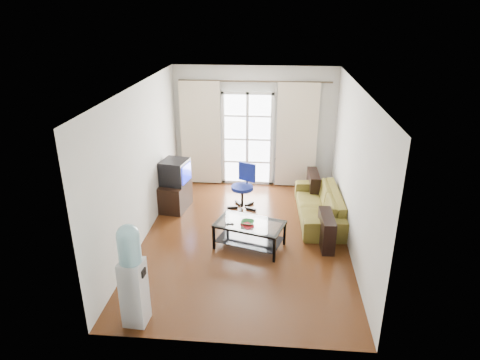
% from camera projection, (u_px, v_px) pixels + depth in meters
% --- Properties ---
extents(floor, '(5.20, 5.20, 0.00)m').
position_uv_depth(floor, '(245.00, 238.00, 7.70)').
color(floor, '#522C13').
rests_on(floor, ground).
extents(ceiling, '(5.20, 5.20, 0.00)m').
position_uv_depth(ceiling, '(246.00, 87.00, 6.67)').
color(ceiling, white).
rests_on(ceiling, wall_back).
extents(wall_back, '(3.60, 0.02, 2.70)m').
position_uv_depth(wall_back, '(254.00, 127.00, 9.58)').
color(wall_back, silver).
rests_on(wall_back, floor).
extents(wall_front, '(3.60, 0.02, 2.70)m').
position_uv_depth(wall_front, '(228.00, 250.00, 4.79)').
color(wall_front, silver).
rests_on(wall_front, floor).
extents(wall_left, '(0.02, 5.20, 2.70)m').
position_uv_depth(wall_left, '(141.00, 165.00, 7.33)').
color(wall_left, silver).
rests_on(wall_left, floor).
extents(wall_right, '(0.02, 5.20, 2.70)m').
position_uv_depth(wall_right, '(354.00, 171.00, 7.04)').
color(wall_right, silver).
rests_on(wall_right, floor).
extents(french_door, '(1.16, 0.06, 2.15)m').
position_uv_depth(french_door, '(247.00, 139.00, 9.64)').
color(french_door, white).
rests_on(french_door, wall_back).
extents(curtain_rod, '(3.30, 0.04, 0.04)m').
position_uv_depth(curtain_rod, '(255.00, 81.00, 9.09)').
color(curtain_rod, '#4C3F2D').
rests_on(curtain_rod, wall_back).
extents(curtain_left, '(0.90, 0.07, 2.35)m').
position_uv_depth(curtain_left, '(201.00, 134.00, 9.62)').
color(curtain_left, beige).
rests_on(curtain_left, curtain_rod).
extents(curtain_right, '(0.90, 0.07, 2.35)m').
position_uv_depth(curtain_right, '(297.00, 136.00, 9.45)').
color(curtain_right, beige).
rests_on(curtain_right, curtain_rod).
extents(radiator, '(0.64, 0.12, 0.64)m').
position_uv_depth(radiator, '(288.00, 172.00, 9.81)').
color(radiator, '#98999B').
rests_on(radiator, floor).
extents(sofa, '(2.05, 0.95, 0.58)m').
position_uv_depth(sofa, '(319.00, 205.00, 8.30)').
color(sofa, olive).
rests_on(sofa, floor).
extents(coffee_table, '(1.28, 0.95, 0.46)m').
position_uv_depth(coffee_table, '(250.00, 232.00, 7.31)').
color(coffee_table, silver).
rests_on(coffee_table, floor).
extents(bowl, '(0.30, 0.30, 0.06)m').
position_uv_depth(bowl, '(248.00, 223.00, 7.20)').
color(bowl, green).
rests_on(bowl, coffee_table).
extents(book, '(0.36, 0.36, 0.02)m').
position_uv_depth(book, '(244.00, 227.00, 7.10)').
color(book, maroon).
rests_on(book, coffee_table).
extents(remote, '(0.15, 0.08, 0.02)m').
position_uv_depth(remote, '(229.00, 224.00, 7.20)').
color(remote, black).
rests_on(remote, coffee_table).
extents(tv_stand, '(0.60, 0.81, 0.54)m').
position_uv_depth(tv_stand, '(175.00, 196.00, 8.72)').
color(tv_stand, black).
rests_on(tv_stand, floor).
extents(crt_tv, '(0.61, 0.61, 0.49)m').
position_uv_depth(crt_tv, '(174.00, 172.00, 8.57)').
color(crt_tv, black).
rests_on(crt_tv, tv_stand).
extents(task_chair, '(0.83, 0.83, 0.92)m').
position_uv_depth(task_chair, '(243.00, 195.00, 8.75)').
color(task_chair, black).
rests_on(task_chair, floor).
extents(water_cooler, '(0.33, 0.31, 1.45)m').
position_uv_depth(water_cooler, '(132.00, 273.00, 5.38)').
color(water_cooler, silver).
rests_on(water_cooler, floor).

